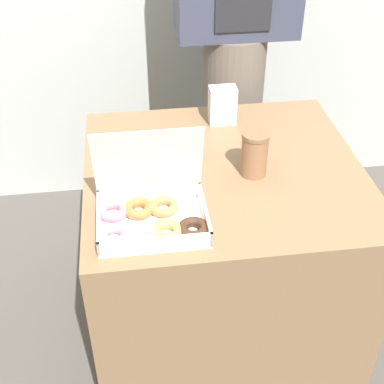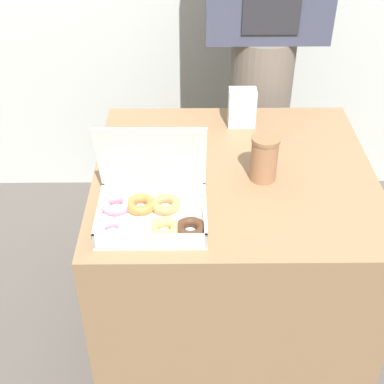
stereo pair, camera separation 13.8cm
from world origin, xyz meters
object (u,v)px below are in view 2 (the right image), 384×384
object	(u,v)px
donut_box	(149,209)
napkin_holder	(242,108)
person_customer	(266,29)
coffee_cup	(264,158)

from	to	relation	value
donut_box	napkin_holder	distance (m)	0.59
donut_box	napkin_holder	world-z (taller)	donut_box
napkin_holder	person_customer	world-z (taller)	person_customer
coffee_cup	napkin_holder	xyz separation A→B (m)	(-0.04, 0.32, -0.00)
napkin_holder	person_customer	bearing A→B (deg)	72.16
coffee_cup	donut_box	bearing A→B (deg)	-149.32
donut_box	person_customer	xyz separation A→B (m)	(0.40, 0.85, 0.18)
person_customer	napkin_holder	bearing A→B (deg)	-107.84
donut_box	napkin_holder	bearing A→B (deg)	60.60
donut_box	coffee_cup	distance (m)	0.38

